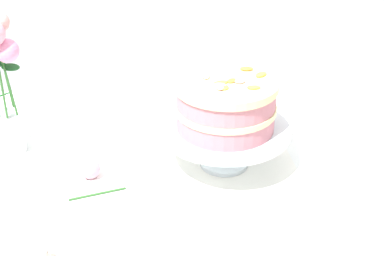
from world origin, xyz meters
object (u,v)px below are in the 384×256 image
at_px(dining_table, 171,222).
at_px(layer_cake, 226,104).
at_px(cake_stand, 225,134).
at_px(flower_vase, 2,86).
at_px(fallen_rose, 90,169).

xyz_separation_m(dining_table, layer_cake, (0.13, 0.07, 0.25)).
bearing_deg(layer_cake, cake_stand, 147.46).
distance_m(dining_table, cake_stand, 0.23).
bearing_deg(cake_stand, dining_table, -149.77).
distance_m(layer_cake, flower_vase, 0.51).
bearing_deg(layer_cake, dining_table, -149.79).
height_order(cake_stand, layer_cake, layer_cake).
bearing_deg(flower_vase, layer_cake, -14.48).
bearing_deg(flower_vase, cake_stand, -14.48).
bearing_deg(fallen_rose, layer_cake, 3.24).
height_order(cake_stand, fallen_rose, cake_stand).
distance_m(dining_table, flower_vase, 0.49).
bearing_deg(cake_stand, fallen_rose, -176.76).
bearing_deg(dining_table, layer_cake, 30.21).
distance_m(cake_stand, flower_vase, 0.51).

